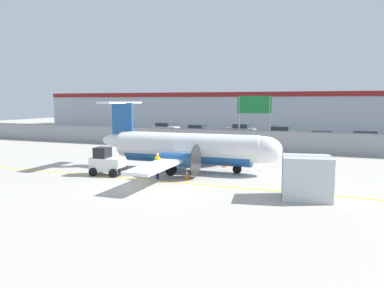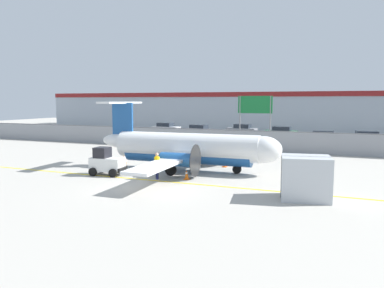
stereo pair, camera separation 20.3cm
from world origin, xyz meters
name	(u,v)px [view 1 (the left image)]	position (x,y,z in m)	size (l,w,h in m)	color
ground_plane	(163,181)	(0.00, 2.00, 0.00)	(140.00, 140.00, 0.01)	#ADA89E
perimeter_fence	(231,139)	(0.00, 18.00, 1.12)	(98.00, 0.10, 2.10)	gray
parking_lot_strip	(255,139)	(0.00, 29.50, 0.06)	(98.00, 17.00, 0.12)	#38383A
background_building	(277,111)	(0.00, 47.99, 3.26)	(91.00, 8.10, 6.50)	#A8B2BC
commuter_airplane	(190,148)	(0.22, 6.05, 1.60)	(13.75, 16.03, 4.92)	white
baggage_tug	(107,163)	(-4.39, 2.41, 0.86)	(2.40, 1.52, 1.88)	silver
ground_crew_worker	(157,164)	(-0.61, 2.49, 0.95)	(0.48, 0.49, 1.70)	#191E4C
cargo_container	(307,178)	(8.65, 0.90, 1.10)	(2.70, 2.37, 2.20)	#B7BCC1
traffic_cone_near_left	(187,175)	(1.19, 3.07, 0.31)	(0.36, 0.36, 0.64)	orange
traffic_cone_near_right	(123,160)	(-5.84, 6.85, 0.31)	(0.36, 0.36, 0.64)	orange
traffic_cone_far_left	(224,163)	(2.13, 8.31, 0.31)	(0.36, 0.36, 0.64)	orange
parked_car_0	(165,128)	(-14.37, 32.38, 0.89)	(4.32, 2.26, 1.58)	silver
parked_car_1	(198,131)	(-7.99, 29.79, 0.89)	(4.37, 2.38, 1.58)	gray
parked_car_2	(240,130)	(-2.91, 33.44, 0.89)	(4.31, 2.24, 1.58)	gray
parked_car_3	(279,132)	(2.99, 30.66, 0.89)	(4.26, 2.13, 1.58)	#19662D
parked_car_4	(321,138)	(8.32, 25.30, 0.89)	(4.22, 2.04, 1.58)	#19662D
parked_car_5	(366,138)	(13.01, 26.68, 0.89)	(4.36, 2.36, 1.58)	navy
highway_sign	(254,109)	(1.84, 20.08, 4.14)	(3.60, 0.14, 5.50)	slate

